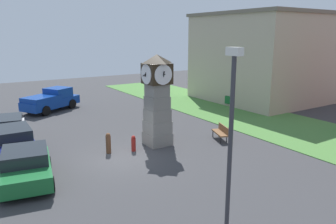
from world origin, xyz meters
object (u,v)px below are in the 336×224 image
at_px(bollard_mid_row, 108,143).
at_px(clock_tower, 157,100).
at_px(pickup_truck, 51,100).
at_px(bench, 221,132).
at_px(car_near_tower, 15,143).
at_px(car_by_building, 26,166).
at_px(car_far_lot, 242,95).
at_px(bollard_near_tower, 133,143).
at_px(car_navy_sedan, 8,130).
at_px(street_lamp_near_road, 231,132).

bearing_deg(bollard_mid_row, clock_tower, 87.02).
relative_size(pickup_truck, bench, 3.11).
distance_m(car_near_tower, bench, 11.67).
xyz_separation_m(car_by_building, bench, (0.04, 11.14, -0.23)).
xyz_separation_m(car_far_lot, bench, (7.17, -8.91, -0.25)).
height_order(car_far_lot, pickup_truck, pickup_truck).
bearing_deg(bollard_near_tower, car_by_building, -79.53).
bearing_deg(car_navy_sedan, street_lamp_near_road, 18.13).
distance_m(clock_tower, bollard_near_tower, 2.83).
distance_m(car_far_lot, pickup_truck, 17.05).
distance_m(car_navy_sedan, pickup_truck, 8.31).
bearing_deg(bollard_near_tower, car_navy_sedan, -134.05).
xyz_separation_m(clock_tower, bench, (1.39, 3.71, -2.17)).
distance_m(clock_tower, bench, 4.52).
bearing_deg(car_near_tower, bench, 71.66).
bearing_deg(pickup_truck, bench, 26.51).
relative_size(car_navy_sedan, bench, 2.65).
relative_size(bollard_mid_row, street_lamp_near_road, 0.19).
height_order(car_near_tower, street_lamp_near_road, street_lamp_near_road).
height_order(bollard_near_tower, pickup_truck, pickup_truck).
height_order(bench, street_lamp_near_road, street_lamp_near_road).
distance_m(clock_tower, car_near_tower, 7.94).
relative_size(car_navy_sedan, car_by_building, 1.05).
xyz_separation_m(bollard_near_tower, bench, (1.10, 5.42, 0.07)).
relative_size(bollard_mid_row, car_near_tower, 0.27).
height_order(bollard_near_tower, car_near_tower, car_near_tower).
height_order(car_by_building, street_lamp_near_road, street_lamp_near_road).
height_order(car_navy_sedan, car_far_lot, car_far_lot).
bearing_deg(car_by_building, car_navy_sedan, 179.25).
height_order(car_near_tower, pickup_truck, pickup_truck).
height_order(bollard_near_tower, car_navy_sedan, car_navy_sedan).
bearing_deg(bollard_mid_row, bench, 77.06).
xyz_separation_m(bollard_mid_row, car_far_lot, (-5.62, 15.63, 0.19)).
relative_size(bollard_mid_row, car_far_lot, 0.25).
distance_m(car_near_tower, car_far_lot, 20.29).
bearing_deg(clock_tower, street_lamp_near_road, -16.96).
distance_m(bollard_mid_row, car_by_building, 4.67).
distance_m(car_near_tower, car_by_building, 3.63).
bearing_deg(bollard_mid_row, bollard_near_tower, 71.07).
bearing_deg(clock_tower, pickup_truck, -165.78).
distance_m(bollard_mid_row, car_navy_sedan, 6.62).
bearing_deg(street_lamp_near_road, car_navy_sedan, -161.87).
relative_size(car_far_lot, street_lamp_near_road, 0.77).
relative_size(bollard_near_tower, car_near_tower, 0.21).
height_order(bollard_mid_row, car_near_tower, car_near_tower).
bearing_deg(car_navy_sedan, clock_tower, 54.90).
xyz_separation_m(bollard_near_tower, car_far_lot, (-6.07, 14.33, 0.32)).
height_order(clock_tower, car_near_tower, clock_tower).
xyz_separation_m(bollard_mid_row, street_lamp_near_road, (9.09, 0.28, 2.90)).
bearing_deg(car_near_tower, car_by_building, -1.00).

